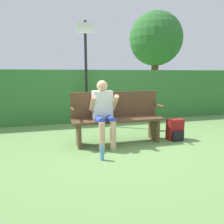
{
  "coord_description": "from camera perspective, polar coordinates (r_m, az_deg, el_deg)",
  "views": [
    {
      "loc": [
        -1.21,
        -3.98,
        1.35
      ],
      "look_at": [
        -0.15,
        -0.1,
        0.64
      ],
      "focal_mm": 35.0,
      "sensor_mm": 36.0,
      "label": 1
    }
  ],
  "objects": [
    {
      "name": "ground_plane",
      "position": [
        4.38,
        1.56,
        -8.0
      ],
      "size": [
        40.0,
        40.0,
        0.0
      ],
      "primitive_type": "plane",
      "color": "#668E4C"
    },
    {
      "name": "hedge_back",
      "position": [
        6.32,
        -4.18,
        4.31
      ],
      "size": [
        12.0,
        0.47,
        1.45
      ],
      "color": "#337033",
      "rests_on": "ground"
    },
    {
      "name": "park_bench",
      "position": [
        4.31,
        1.32,
        -1.24
      ],
      "size": [
        1.79,
        0.45,
        1.0
      ],
      "color": "#513823",
      "rests_on": "ground"
    },
    {
      "name": "person_seated",
      "position": [
        4.08,
        -2.23,
        0.65
      ],
      "size": [
        0.5,
        0.57,
        1.23
      ],
      "color": "silver",
      "rests_on": "ground"
    },
    {
      "name": "backpack",
      "position": [
        4.7,
        16.17,
        -4.56
      ],
      "size": [
        0.32,
        0.25,
        0.43
      ],
      "color": "maroon",
      "rests_on": "ground"
    },
    {
      "name": "water_bottle",
      "position": [
        3.51,
        -2.6,
        -10.7
      ],
      "size": [
        0.06,
        0.06,
        0.24
      ],
      "color": "#4C8CCC",
      "rests_on": "ground"
    },
    {
      "name": "signpost",
      "position": [
        5.75,
        -6.81,
        11.7
      ],
      "size": [
        0.45,
        0.09,
        2.65
      ],
      "color": "black",
      "rests_on": "ground"
    },
    {
      "name": "tree",
      "position": [
        11.27,
        11.37,
        18.07
      ],
      "size": [
        2.55,
        2.55,
        4.27
      ],
      "color": "#4C3823",
      "rests_on": "ground"
    }
  ]
}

